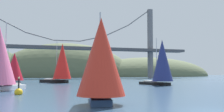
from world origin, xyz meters
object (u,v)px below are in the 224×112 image
(sailboat_navy_sail, at_px, (162,62))
(sailboat_red_spinnaker, at_px, (62,62))
(channel_buoy, at_px, (19,92))
(sailboat_scarlet_sail, at_px, (101,59))
(sailboat_crimson_sail, at_px, (13,68))

(sailboat_navy_sail, bearing_deg, sailboat_red_spinnaker, 137.59)
(sailboat_red_spinnaker, xyz_separation_m, channel_buoy, (-9.01, -33.74, -5.40))
(sailboat_navy_sail, bearing_deg, sailboat_scarlet_sail, -127.91)
(sailboat_crimson_sail, relative_size, channel_buoy, 3.32)
(channel_buoy, bearing_deg, sailboat_red_spinnaker, 75.05)
(sailboat_navy_sail, distance_m, sailboat_red_spinnaker, 28.29)
(sailboat_scarlet_sail, relative_size, channel_buoy, 3.46)
(sailboat_navy_sail, relative_size, sailboat_red_spinnaker, 0.92)
(channel_buoy, bearing_deg, sailboat_scarlet_sail, -58.82)
(sailboat_crimson_sail, xyz_separation_m, sailboat_red_spinnaker, (12.02, 6.41, 1.73))
(sailboat_crimson_sail, relative_size, sailboat_red_spinnaker, 0.73)
(sailboat_crimson_sail, height_order, sailboat_navy_sail, sailboat_navy_sail)
(sailboat_crimson_sail, distance_m, sailboat_red_spinnaker, 13.74)
(sailboat_crimson_sail, height_order, sailboat_scarlet_sail, sailboat_scarlet_sail)
(sailboat_crimson_sail, distance_m, channel_buoy, 27.74)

